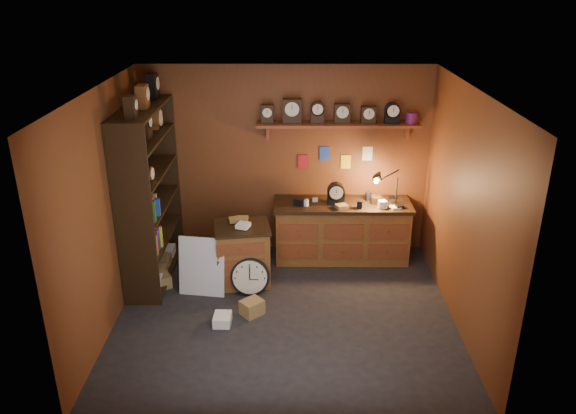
# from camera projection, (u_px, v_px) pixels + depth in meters

# --- Properties ---
(floor) EXTENTS (4.00, 4.00, 0.00)m
(floor) POSITION_uv_depth(u_px,v_px,m) (285.00, 314.00, 6.77)
(floor) COLOR black
(floor) RESTS_ON ground
(room_shell) EXTENTS (4.02, 3.62, 2.71)m
(room_shell) POSITION_uv_depth(u_px,v_px,m) (289.00, 177.00, 6.21)
(room_shell) COLOR brown
(room_shell) RESTS_ON ground
(shelving_unit) EXTENTS (0.47, 1.60, 2.58)m
(shelving_unit) POSITION_uv_depth(u_px,v_px,m) (146.00, 188.00, 7.20)
(shelving_unit) COLOR black
(shelving_unit) RESTS_ON ground
(workbench) EXTENTS (1.91, 0.66, 1.36)m
(workbench) POSITION_uv_depth(u_px,v_px,m) (342.00, 228.00, 7.95)
(workbench) COLOR brown
(workbench) RESTS_ON ground
(low_cabinet) EXTENTS (0.78, 0.69, 0.90)m
(low_cabinet) POSITION_uv_depth(u_px,v_px,m) (243.00, 252.00, 7.33)
(low_cabinet) COLOR brown
(low_cabinet) RESTS_ON ground
(big_round_clock) EXTENTS (0.50, 0.16, 0.50)m
(big_round_clock) POSITION_uv_depth(u_px,v_px,m) (250.00, 277.00, 7.12)
(big_round_clock) COLOR black
(big_round_clock) RESTS_ON ground
(white_panel) EXTENTS (0.60, 0.24, 0.78)m
(white_panel) POSITION_uv_depth(u_px,v_px,m) (203.00, 293.00, 7.23)
(white_panel) COLOR silver
(white_panel) RESTS_ON ground
(mini_fridge) EXTENTS (0.54, 0.56, 0.50)m
(mini_fridge) POSITION_uv_depth(u_px,v_px,m) (246.00, 244.00, 7.97)
(mini_fridge) COLOR silver
(mini_fridge) RESTS_ON ground
(floor_box_a) EXTENTS (0.35, 0.34, 0.17)m
(floor_box_a) POSITION_uv_depth(u_px,v_px,m) (159.00, 281.00, 7.33)
(floor_box_a) COLOR olive
(floor_box_a) RESTS_ON ground
(floor_box_b) EXTENTS (0.21, 0.25, 0.12)m
(floor_box_b) POSITION_uv_depth(u_px,v_px,m) (222.00, 319.00, 6.56)
(floor_box_b) COLOR white
(floor_box_b) RESTS_ON ground
(floor_box_c) EXTENTS (0.32, 0.32, 0.19)m
(floor_box_c) POSITION_uv_depth(u_px,v_px,m) (252.00, 307.00, 6.74)
(floor_box_c) COLOR olive
(floor_box_c) RESTS_ON ground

